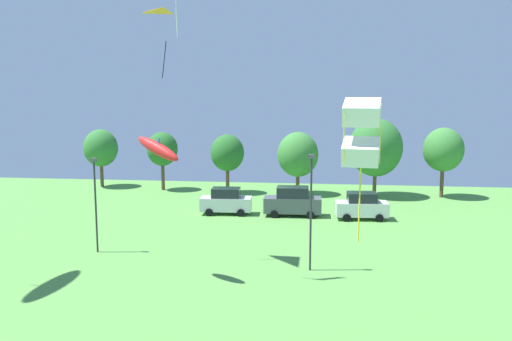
{
  "coord_description": "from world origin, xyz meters",
  "views": [
    {
      "loc": [
        1.27,
        -0.22,
        10.21
      ],
      "look_at": [
        -0.57,
        15.12,
        7.97
      ],
      "focal_mm": 38.0,
      "sensor_mm": 36.0,
      "label": 1
    }
  ],
  "objects_px": {
    "treeline_tree_0": "(101,148)",
    "parked_car_third_from_left": "(362,206)",
    "treeline_tree_3": "(298,155)",
    "treeline_tree_1": "(162,149)",
    "treeline_tree_5": "(443,150)",
    "light_post_0": "(311,206)",
    "light_post_1": "(95,199)",
    "treeline_tree_4": "(376,148)",
    "parked_car_second_from_left": "(293,202)",
    "kite_flying_4": "(361,132)",
    "kite_flying_6": "(174,29)",
    "kite_flying_0": "(158,149)",
    "parked_car_leftmost": "(226,201)",
    "treeline_tree_2": "(227,153)"
  },
  "relations": [
    {
      "from": "light_post_0",
      "to": "treeline_tree_1",
      "type": "xyz_separation_m",
      "value": [
        -15.91,
        24.21,
        0.52
      ]
    },
    {
      "from": "treeline_tree_0",
      "to": "treeline_tree_3",
      "type": "height_order",
      "value": "treeline_tree_3"
    },
    {
      "from": "kite_flying_6",
      "to": "light_post_1",
      "type": "xyz_separation_m",
      "value": [
        -5.51,
        0.49,
        -10.4
      ]
    },
    {
      "from": "light_post_0",
      "to": "treeline_tree_0",
      "type": "height_order",
      "value": "light_post_0"
    },
    {
      "from": "parked_car_leftmost",
      "to": "treeline_tree_4",
      "type": "distance_m",
      "value": 16.64
    },
    {
      "from": "treeline_tree_1",
      "to": "treeline_tree_4",
      "type": "relative_size",
      "value": 0.79
    },
    {
      "from": "parked_car_third_from_left",
      "to": "treeline_tree_3",
      "type": "distance_m",
      "value": 12.0
    },
    {
      "from": "kite_flying_0",
      "to": "treeline_tree_2",
      "type": "height_order",
      "value": "kite_flying_0"
    },
    {
      "from": "treeline_tree_3",
      "to": "light_post_0",
      "type": "bearing_deg",
      "value": -85.71
    },
    {
      "from": "kite_flying_4",
      "to": "treeline_tree_3",
      "type": "relative_size",
      "value": 0.77
    },
    {
      "from": "parked_car_leftmost",
      "to": "parked_car_third_from_left",
      "type": "bearing_deg",
      "value": -6.04
    },
    {
      "from": "parked_car_second_from_left",
      "to": "kite_flying_6",
      "type": "bearing_deg",
      "value": -119.0
    },
    {
      "from": "kite_flying_0",
      "to": "treeline_tree_5",
      "type": "height_order",
      "value": "kite_flying_0"
    },
    {
      "from": "treeline_tree_1",
      "to": "parked_car_second_from_left",
      "type": "bearing_deg",
      "value": -36.51
    },
    {
      "from": "treeline_tree_3",
      "to": "treeline_tree_5",
      "type": "height_order",
      "value": "treeline_tree_5"
    },
    {
      "from": "light_post_0",
      "to": "treeline_tree_4",
      "type": "relative_size",
      "value": 0.88
    },
    {
      "from": "kite_flying_4",
      "to": "light_post_1",
      "type": "height_order",
      "value": "kite_flying_4"
    },
    {
      "from": "treeline_tree_1",
      "to": "kite_flying_0",
      "type": "bearing_deg",
      "value": -73.72
    },
    {
      "from": "light_post_0",
      "to": "light_post_1",
      "type": "height_order",
      "value": "light_post_0"
    },
    {
      "from": "parked_car_second_from_left",
      "to": "treeline_tree_0",
      "type": "distance_m",
      "value": 24.44
    },
    {
      "from": "treeline_tree_0",
      "to": "parked_car_third_from_left",
      "type": "bearing_deg",
      "value": -24.21
    },
    {
      "from": "kite_flying_0",
      "to": "parked_car_third_from_left",
      "type": "relative_size",
      "value": 0.7
    },
    {
      "from": "light_post_0",
      "to": "treeline_tree_4",
      "type": "distance_m",
      "value": 23.96
    },
    {
      "from": "treeline_tree_5",
      "to": "light_post_0",
      "type": "bearing_deg",
      "value": -117.58
    },
    {
      "from": "parked_car_leftmost",
      "to": "kite_flying_6",
      "type": "bearing_deg",
      "value": -96.96
    },
    {
      "from": "kite_flying_4",
      "to": "parked_car_third_from_left",
      "type": "height_order",
      "value": "kite_flying_4"
    },
    {
      "from": "kite_flying_0",
      "to": "treeline_tree_1",
      "type": "xyz_separation_m",
      "value": [
        -7.79,
        26.68,
        -2.92
      ]
    },
    {
      "from": "kite_flying_4",
      "to": "treeline_tree_0",
      "type": "distance_m",
      "value": 45.17
    },
    {
      "from": "light_post_0",
      "to": "kite_flying_4",
      "type": "bearing_deg",
      "value": -81.4
    },
    {
      "from": "parked_car_third_from_left",
      "to": "treeline_tree_3",
      "type": "height_order",
      "value": "treeline_tree_3"
    },
    {
      "from": "kite_flying_0",
      "to": "parked_car_third_from_left",
      "type": "distance_m",
      "value": 20.64
    },
    {
      "from": "treeline_tree_4",
      "to": "treeline_tree_0",
      "type": "bearing_deg",
      "value": 175.9
    },
    {
      "from": "treeline_tree_0",
      "to": "treeline_tree_1",
      "type": "bearing_deg",
      "value": -8.58
    },
    {
      "from": "treeline_tree_0",
      "to": "treeline_tree_5",
      "type": "height_order",
      "value": "treeline_tree_5"
    },
    {
      "from": "treeline_tree_4",
      "to": "treeline_tree_3",
      "type": "bearing_deg",
      "value": 178.79
    },
    {
      "from": "kite_flying_0",
      "to": "treeline_tree_0",
      "type": "relative_size",
      "value": 0.48
    },
    {
      "from": "kite_flying_4",
      "to": "kite_flying_6",
      "type": "relative_size",
      "value": 1.62
    },
    {
      "from": "kite_flying_6",
      "to": "treeline_tree_0",
      "type": "bearing_deg",
      "value": 122.04
    },
    {
      "from": "parked_car_second_from_left",
      "to": "treeline_tree_2",
      "type": "bearing_deg",
      "value": 125.39
    },
    {
      "from": "treeline_tree_5",
      "to": "kite_flying_4",
      "type": "bearing_deg",
      "value": -106.35
    },
    {
      "from": "kite_flying_6",
      "to": "parked_car_leftmost",
      "type": "relative_size",
      "value": 0.69
    },
    {
      "from": "parked_car_second_from_left",
      "to": "light_post_0",
      "type": "height_order",
      "value": "light_post_0"
    },
    {
      "from": "parked_car_leftmost",
      "to": "parked_car_second_from_left",
      "type": "bearing_deg",
      "value": -3.39
    },
    {
      "from": "light_post_1",
      "to": "treeline_tree_0",
      "type": "xyz_separation_m",
      "value": [
        -9.4,
        23.34,
        0.76
      ]
    },
    {
      "from": "kite_flying_4",
      "to": "parked_car_third_from_left",
      "type": "xyz_separation_m",
      "value": [
        2.03,
        25.3,
        -7.79
      ]
    },
    {
      "from": "parked_car_leftmost",
      "to": "treeline_tree_2",
      "type": "bearing_deg",
      "value": 95.87
    },
    {
      "from": "treeline_tree_3",
      "to": "treeline_tree_1",
      "type": "bearing_deg",
      "value": 176.64
    },
    {
      "from": "kite_flying_0",
      "to": "light_post_0",
      "type": "height_order",
      "value": "kite_flying_0"
    },
    {
      "from": "parked_car_third_from_left",
      "to": "treeline_tree_4",
      "type": "xyz_separation_m",
      "value": [
        1.95,
        10.04,
        3.74
      ]
    },
    {
      "from": "kite_flying_6",
      "to": "parked_car_second_from_left",
      "type": "bearing_deg",
      "value": 62.42
    }
  ]
}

